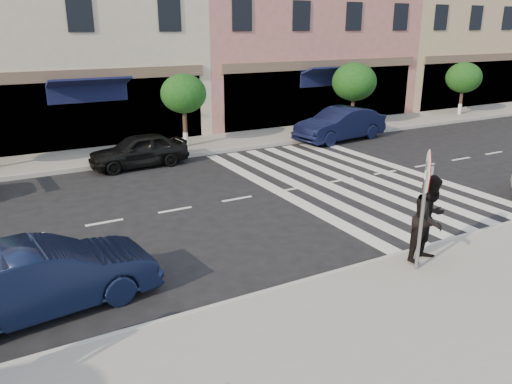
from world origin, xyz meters
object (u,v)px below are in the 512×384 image
Objects in this scene: walker at (430,219)px; car_far_right at (340,124)px; car_far_mid at (139,150)px; car_near_mid at (44,278)px; stop_sign at (426,184)px.

car_far_right is (6.30, 11.10, -0.36)m from walker.
car_near_mid is at bearing -29.32° from car_far_mid.
car_near_mid is (-6.99, 2.34, -1.36)m from stop_sign.
car_far_right is at bearing 86.68° from car_far_mid.
walker is 7.81m from car_near_mid.
walker is (0.51, 0.25, -0.92)m from stop_sign.
car_far_right is (9.42, 0.00, 0.13)m from car_far_mid.
stop_sign reaches higher than car_far_mid.
walker is 0.42× the size of car_far_right.
stop_sign is 7.50m from car_near_mid.
stop_sign is 0.64× the size of car_near_mid.
stop_sign is at bearing -166.36° from walker.
car_near_mid is at bearing -64.20° from car_far_right.
walker is at bearing 12.35° from car_far_mid.
stop_sign reaches higher than car_near_mid.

